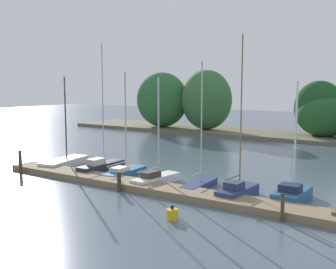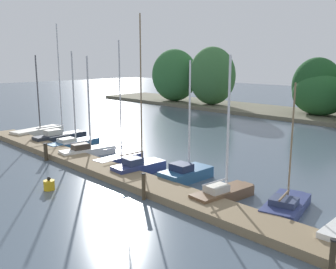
{
  "view_description": "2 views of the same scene",
  "coord_description": "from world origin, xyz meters",
  "px_view_note": "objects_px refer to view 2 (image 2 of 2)",
  "views": [
    {
      "loc": [
        9.77,
        -6.35,
        5.91
      ],
      "look_at": [
        -4.16,
        14.62,
        2.78
      ],
      "focal_mm": 44.0,
      "sensor_mm": 36.0,
      "label": 1
    },
    {
      "loc": [
        16.44,
        0.45,
        6.15
      ],
      "look_at": [
        3.11,
        13.38,
        2.37
      ],
      "focal_mm": 40.29,
      "sensor_mm": 36.0,
      "label": 2
    }
  ],
  "objects_px": {
    "mooring_piling_2": "(144,186)",
    "mooring_piling_3": "(332,259)",
    "sailboat_8": "(287,204)",
    "channel_buoy_0": "(49,185)",
    "sailboat_1": "(60,136)",
    "sailboat_7": "(224,191)",
    "sailboat_0": "(39,131)",
    "sailboat_6": "(187,172)",
    "sailboat_5": "(140,166)",
    "mooring_piling_1": "(46,152)",
    "sailboat_4": "(120,157)",
    "sailboat_3": "(88,150)",
    "sailboat_2": "(74,141)"
  },
  "relations": [
    {
      "from": "sailboat_0",
      "to": "mooring_piling_2",
      "type": "height_order",
      "value": "sailboat_0"
    },
    {
      "from": "mooring_piling_2",
      "to": "sailboat_2",
      "type": "bearing_deg",
      "value": 164.33
    },
    {
      "from": "sailboat_7",
      "to": "mooring_piling_2",
      "type": "bearing_deg",
      "value": 141.05
    },
    {
      "from": "sailboat_0",
      "to": "mooring_piling_2",
      "type": "distance_m",
      "value": 17.24
    },
    {
      "from": "sailboat_8",
      "to": "mooring_piling_3",
      "type": "bearing_deg",
      "value": -150.7
    },
    {
      "from": "mooring_piling_2",
      "to": "sailboat_0",
      "type": "bearing_deg",
      "value": 169.11
    },
    {
      "from": "sailboat_8",
      "to": "sailboat_2",
      "type": "bearing_deg",
      "value": 77.38
    },
    {
      "from": "sailboat_8",
      "to": "mooring_piling_2",
      "type": "bearing_deg",
      "value": 111.33
    },
    {
      "from": "sailboat_8",
      "to": "sailboat_0",
      "type": "bearing_deg",
      "value": 76.99
    },
    {
      "from": "sailboat_7",
      "to": "mooring_piling_3",
      "type": "xyz_separation_m",
      "value": [
        5.87,
        -2.69,
        0.22
      ]
    },
    {
      "from": "mooring_piling_1",
      "to": "sailboat_3",
      "type": "bearing_deg",
      "value": 72.98
    },
    {
      "from": "sailboat_8",
      "to": "mooring_piling_1",
      "type": "relative_size",
      "value": 4.8
    },
    {
      "from": "mooring_piling_1",
      "to": "mooring_piling_2",
      "type": "relative_size",
      "value": 0.88
    },
    {
      "from": "channel_buoy_0",
      "to": "sailboat_6",
      "type": "bearing_deg",
      "value": 59.02
    },
    {
      "from": "sailboat_2",
      "to": "channel_buoy_0",
      "type": "relative_size",
      "value": 10.27
    },
    {
      "from": "sailboat_8",
      "to": "mooring_piling_3",
      "type": "xyz_separation_m",
      "value": [
        3.35,
        -3.61,
        0.34
      ]
    },
    {
      "from": "sailboat_1",
      "to": "sailboat_8",
      "type": "xyz_separation_m",
      "value": [
        18.36,
        0.23,
        -0.16
      ]
    },
    {
      "from": "sailboat_8",
      "to": "channel_buoy_0",
      "type": "xyz_separation_m",
      "value": [
        -9.07,
        -5.86,
        -0.02
      ]
    },
    {
      "from": "sailboat_7",
      "to": "mooring_piling_3",
      "type": "bearing_deg",
      "value": -109.51
    },
    {
      "from": "sailboat_6",
      "to": "sailboat_1",
      "type": "bearing_deg",
      "value": 91.12
    },
    {
      "from": "sailboat_2",
      "to": "mooring_piling_2",
      "type": "relative_size",
      "value": 5.38
    },
    {
      "from": "sailboat_6",
      "to": "sailboat_8",
      "type": "relative_size",
      "value": 1.16
    },
    {
      "from": "sailboat_7",
      "to": "mooring_piling_1",
      "type": "relative_size",
      "value": 5.79
    },
    {
      "from": "sailboat_7",
      "to": "channel_buoy_0",
      "type": "distance_m",
      "value": 8.21
    },
    {
      "from": "sailboat_0",
      "to": "sailboat_8",
      "type": "bearing_deg",
      "value": -99.8
    },
    {
      "from": "sailboat_2",
      "to": "mooring_piling_3",
      "type": "distance_m",
      "value": 20.01
    },
    {
      "from": "sailboat_5",
      "to": "sailboat_8",
      "type": "xyz_separation_m",
      "value": [
        8.09,
        1.07,
        -0.15
      ]
    },
    {
      "from": "sailboat_7",
      "to": "mooring_piling_3",
      "type": "distance_m",
      "value": 6.46
    },
    {
      "from": "sailboat_1",
      "to": "channel_buoy_0",
      "type": "bearing_deg",
      "value": -122.35
    },
    {
      "from": "sailboat_2",
      "to": "sailboat_5",
      "type": "xyz_separation_m",
      "value": [
        8.29,
        -0.8,
        0.08
      ]
    },
    {
      "from": "mooring_piling_2",
      "to": "mooring_piling_3",
      "type": "xyz_separation_m",
      "value": [
        8.32,
        -0.15,
        -0.01
      ]
    },
    {
      "from": "sailboat_4",
      "to": "mooring_piling_1",
      "type": "distance_m",
      "value": 4.59
    },
    {
      "from": "sailboat_5",
      "to": "sailboat_8",
      "type": "distance_m",
      "value": 8.16
    },
    {
      "from": "sailboat_0",
      "to": "sailboat_1",
      "type": "xyz_separation_m",
      "value": [
        3.54,
        -0.02,
        0.09
      ]
    },
    {
      "from": "sailboat_3",
      "to": "mooring_piling_3",
      "type": "height_order",
      "value": "sailboat_3"
    },
    {
      "from": "sailboat_1",
      "to": "sailboat_3",
      "type": "xyz_separation_m",
      "value": [
        5.05,
        -0.78,
        -0.03
      ]
    },
    {
      "from": "mooring_piling_1",
      "to": "mooring_piling_2",
      "type": "bearing_deg",
      "value": 0.29
    },
    {
      "from": "mooring_piling_2",
      "to": "sailboat_3",
      "type": "bearing_deg",
      "value": 163.55
    },
    {
      "from": "sailboat_2",
      "to": "sailboat_6",
      "type": "height_order",
      "value": "sailboat_2"
    },
    {
      "from": "sailboat_6",
      "to": "channel_buoy_0",
      "type": "relative_size",
      "value": 9.4
    },
    {
      "from": "sailboat_3",
      "to": "channel_buoy_0",
      "type": "relative_size",
      "value": 9.74
    },
    {
      "from": "sailboat_2",
      "to": "sailboat_7",
      "type": "xyz_separation_m",
      "value": [
        13.86,
        -0.66,
        0.05
      ]
    },
    {
      "from": "sailboat_1",
      "to": "sailboat_7",
      "type": "bearing_deg",
      "value": -93.64
    },
    {
      "from": "sailboat_7",
      "to": "sailboat_1",
      "type": "bearing_deg",
      "value": 92.58
    },
    {
      "from": "sailboat_5",
      "to": "sailboat_1",
      "type": "bearing_deg",
      "value": 89.17
    },
    {
      "from": "sailboat_1",
      "to": "sailboat_6",
      "type": "height_order",
      "value": "sailboat_1"
    },
    {
      "from": "mooring_piling_1",
      "to": "mooring_piling_3",
      "type": "height_order",
      "value": "mooring_piling_3"
    },
    {
      "from": "sailboat_4",
      "to": "sailboat_8",
      "type": "distance_m",
      "value": 10.71
    },
    {
      "from": "mooring_piling_1",
      "to": "channel_buoy_0",
      "type": "xyz_separation_m",
      "value": [
        5.0,
        -2.35,
        -0.3
      ]
    },
    {
      "from": "sailboat_6",
      "to": "mooring_piling_3",
      "type": "distance_m",
      "value": 9.62
    }
  ]
}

